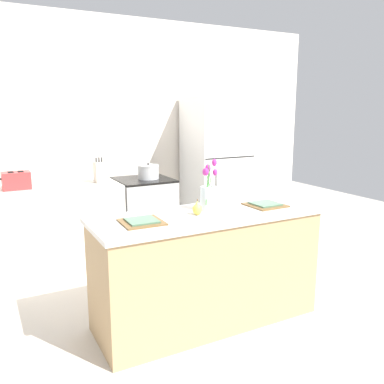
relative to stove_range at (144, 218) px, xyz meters
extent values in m
plane|color=beige|center=(-0.10, -1.60, -0.46)|extent=(10.00, 10.00, 0.00)
cube|color=silver|center=(-0.10, 0.40, 0.89)|extent=(5.20, 0.08, 2.70)
cube|color=tan|center=(-0.10, -1.60, -0.02)|extent=(1.76, 0.62, 0.86)
cube|color=beige|center=(-0.10, -1.60, 0.43)|extent=(1.80, 0.66, 0.03)
cube|color=silver|center=(-1.16, 0.00, -0.01)|extent=(1.68, 0.60, 0.88)
cube|color=beige|center=(-1.16, 0.00, 0.44)|extent=(1.68, 0.60, 0.03)
cube|color=#B2B5B7|center=(0.00, 0.00, -0.01)|extent=(0.60, 0.60, 0.89)
cube|color=black|center=(0.00, 0.00, 0.44)|extent=(0.60, 0.60, 0.02)
cube|color=black|center=(0.00, -0.30, -0.05)|extent=(0.42, 0.01, 0.29)
cube|color=white|center=(0.95, 0.00, 0.46)|extent=(0.68, 0.64, 1.83)
cube|color=black|center=(0.95, -0.32, 0.68)|extent=(0.67, 0.01, 0.01)
cylinder|color=#B2B5B7|center=(0.76, -0.34, 0.17)|extent=(0.02, 0.02, 0.79)
cylinder|color=silver|center=(-0.05, -1.52, 0.54)|extent=(0.13, 0.13, 0.19)
cylinder|color=#4C9342|center=(-0.02, -1.52, 0.61)|extent=(0.08, 0.01, 0.23)
ellipsoid|color=#B22889|center=(0.02, -1.52, 0.74)|extent=(0.04, 0.04, 0.05)
cylinder|color=#4C9342|center=(-0.04, -1.51, 0.62)|extent=(0.04, 0.09, 0.25)
ellipsoid|color=#B22889|center=(-0.02, -1.47, 0.77)|extent=(0.05, 0.05, 0.07)
cylinder|color=#4C9342|center=(-0.05, -1.50, 0.61)|extent=(0.02, 0.05, 0.24)
ellipsoid|color=#B22889|center=(-0.06, -1.48, 0.75)|extent=(0.03, 0.03, 0.05)
cylinder|color=#4C9342|center=(-0.06, -1.52, 0.61)|extent=(0.04, 0.01, 0.24)
ellipsoid|color=#B22889|center=(-0.08, -1.52, 0.75)|extent=(0.04, 0.04, 0.06)
cylinder|color=#4C9342|center=(-0.07, -1.54, 0.62)|extent=(0.07, 0.08, 0.25)
ellipsoid|color=#B22889|center=(-0.10, -1.58, 0.76)|extent=(0.04, 0.04, 0.06)
cylinder|color=#4C9342|center=(-0.04, -1.55, 0.65)|extent=(0.02, 0.07, 0.32)
ellipsoid|color=#B22889|center=(-0.03, -1.58, 0.83)|extent=(0.04, 0.04, 0.06)
ellipsoid|color=#E5CC4C|center=(-0.19, -1.61, 0.49)|extent=(0.08, 0.08, 0.09)
cone|color=#E5CC4C|center=(-0.19, -1.61, 0.54)|extent=(0.04, 0.04, 0.03)
cylinder|color=brown|center=(-0.19, -1.61, 0.56)|extent=(0.01, 0.01, 0.02)
cube|color=brown|center=(-0.64, -1.62, 0.45)|extent=(0.30, 0.30, 0.01)
cube|color=#477056|center=(-0.64, -1.62, 0.46)|extent=(0.21, 0.21, 0.01)
cube|color=brown|center=(0.44, -1.62, 0.45)|extent=(0.30, 0.30, 0.01)
cube|color=#477056|center=(0.44, -1.62, 0.46)|extent=(0.21, 0.21, 0.01)
cube|color=red|center=(-1.31, 0.03, 0.54)|extent=(0.26, 0.18, 0.17)
cube|color=black|center=(-1.36, 0.03, 0.63)|extent=(0.05, 0.11, 0.01)
cube|color=black|center=(-1.27, 0.03, 0.63)|extent=(0.05, 0.11, 0.01)
cube|color=black|center=(-1.45, 0.03, 0.57)|extent=(0.02, 0.02, 0.02)
cylinder|color=#B2B5B7|center=(0.05, -0.02, 0.53)|extent=(0.23, 0.23, 0.14)
cylinder|color=#B2B5B7|center=(0.05, -0.02, 0.61)|extent=(0.24, 0.24, 0.01)
sphere|color=black|center=(0.05, -0.02, 0.62)|extent=(0.02, 0.02, 0.02)
cube|color=beige|center=(-0.50, -0.01, 0.57)|extent=(0.10, 0.14, 0.22)
cylinder|color=black|center=(-0.53, -0.01, 0.70)|extent=(0.01, 0.01, 0.05)
cylinder|color=black|center=(-0.50, -0.01, 0.70)|extent=(0.01, 0.01, 0.05)
cylinder|color=black|center=(-0.47, -0.01, 0.70)|extent=(0.01, 0.01, 0.05)
camera|label=1|loc=(-1.63, -4.22, 1.24)|focal=38.00mm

